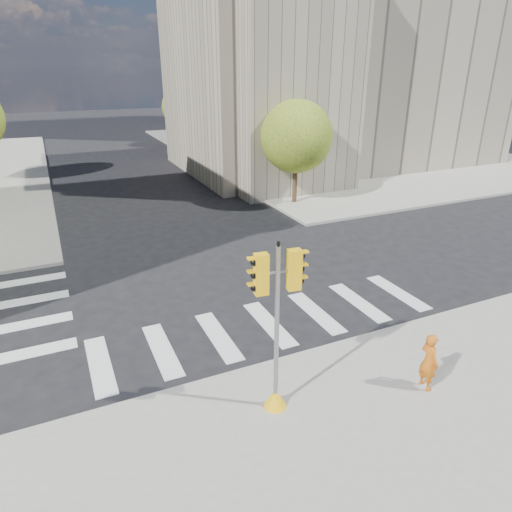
{
  "coord_description": "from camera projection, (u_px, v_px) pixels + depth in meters",
  "views": [
    {
      "loc": [
        -5.94,
        -13.69,
        7.96
      ],
      "look_at": [
        -0.16,
        -1.07,
        2.1
      ],
      "focal_mm": 32.0,
      "sensor_mm": 36.0,
      "label": 1
    }
  ],
  "objects": [
    {
      "name": "tree_re_mid",
      "position": [
        223.0,
        113.0,
        36.45
      ],
      "size": [
        4.6,
        4.6,
        6.66
      ],
      "color": "#382616",
      "rests_on": "ground"
    },
    {
      "name": "tree_re_near",
      "position": [
        296.0,
        137.0,
        26.51
      ],
      "size": [
        4.2,
        4.2,
        6.16
      ],
      "color": "#382616",
      "rests_on": "ground"
    },
    {
      "name": "ground",
      "position": [
        248.0,
        297.0,
        16.83
      ],
      "size": [
        160.0,
        160.0,
        0.0
      ],
      "primitive_type": "plane",
      "color": "black",
      "rests_on": "ground"
    },
    {
      "name": "photographer",
      "position": [
        429.0,
        361.0,
        11.64
      ],
      "size": [
        0.42,
        0.61,
        1.59
      ],
      "primitive_type": "imported",
      "rotation": [
        0.0,
        0.0,
        1.5
      ],
      "color": "#C95F12",
      "rests_on": "sidewalk_near"
    },
    {
      "name": "sidewalk_far_right",
      "position": [
        325.0,
        148.0,
        46.26
      ],
      "size": [
        28.0,
        40.0,
        0.15
      ],
      "primitive_type": "cube",
      "color": "gray",
      "rests_on": "ground"
    },
    {
      "name": "office_tower",
      "position": [
        274.0,
        0.0,
        54.63
      ],
      "size": [
        20.0,
        18.0,
        30.0
      ],
      "primitive_type": "cube",
      "color": "#9EA0A3",
      "rests_on": "ground"
    },
    {
      "name": "civic_building",
      "position": [
        331.0,
        73.0,
        36.01
      ],
      "size": [
        26.0,
        16.0,
        19.39
      ],
      "color": "gray",
      "rests_on": "ground"
    },
    {
      "name": "lamp_far",
      "position": [
        205.0,
        104.0,
        41.58
      ],
      "size": [
        0.35,
        0.18,
        8.11
      ],
      "color": "black",
      "rests_on": "sidewalk_far_right"
    },
    {
      "name": "traffic_signal",
      "position": [
        276.0,
        343.0,
        10.57
      ],
      "size": [
        1.08,
        0.56,
        4.36
      ],
      "rotation": [
        0.0,
        0.0,
        -0.12
      ],
      "color": "yellow",
      "rests_on": "sidewalk_near"
    },
    {
      "name": "lamp_near",
      "position": [
        273.0,
        120.0,
        29.85
      ],
      "size": [
        0.35,
        0.18,
        8.11
      ],
      "color": "black",
      "rests_on": "sidewalk_far_right"
    },
    {
      "name": "tree_re_far",
      "position": [
        182.0,
        107.0,
        46.69
      ],
      "size": [
        4.0,
        4.0,
        5.88
      ],
      "color": "#382616",
      "rests_on": "ground"
    }
  ]
}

